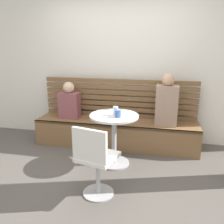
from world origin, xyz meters
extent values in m
plane|color=#514C47|center=(0.00, 0.00, 0.00)|extent=(8.00, 8.00, 0.00)
cube|color=silver|center=(0.00, 1.64, 1.45)|extent=(5.20, 0.10, 2.90)
cube|color=brown|center=(0.00, 1.20, 0.22)|extent=(2.70, 0.52, 0.44)
cube|color=brown|center=(0.00, 0.96, 0.42)|extent=(2.70, 0.04, 0.04)
cube|color=brown|center=(0.00, 1.44, 0.48)|extent=(2.65, 0.04, 0.07)
cube|color=brown|center=(0.00, 1.44, 0.59)|extent=(2.65, 0.04, 0.07)
cube|color=brown|center=(0.00, 1.44, 0.68)|extent=(2.65, 0.04, 0.07)
cube|color=brown|center=(0.00, 1.44, 0.78)|extent=(2.65, 0.04, 0.07)
cube|color=brown|center=(0.00, 1.44, 0.88)|extent=(2.65, 0.04, 0.07)
cube|color=brown|center=(0.00, 1.44, 0.97)|extent=(2.65, 0.04, 0.07)
cube|color=brown|center=(0.00, 1.44, 1.07)|extent=(2.65, 0.04, 0.07)
cylinder|color=#ADADB2|center=(0.10, 0.56, 0.01)|extent=(0.44, 0.44, 0.02)
cylinder|color=#ADADB2|center=(0.10, 0.56, 0.37)|extent=(0.07, 0.07, 0.69)
cylinder|color=silver|center=(0.10, 0.56, 0.72)|extent=(0.68, 0.68, 0.03)
cylinder|color=#ADADB2|center=(0.07, -0.19, 0.01)|extent=(0.36, 0.36, 0.02)
cylinder|color=#ADADB2|center=(0.07, -0.19, 0.23)|extent=(0.05, 0.05, 0.45)
cube|color=white|center=(0.07, -0.19, 0.47)|extent=(0.48, 0.48, 0.04)
cube|color=white|center=(0.03, -0.36, 0.67)|extent=(0.40, 0.13, 0.36)
cube|color=#9E7F6B|center=(0.81, 1.18, 0.76)|extent=(0.34, 0.22, 0.63)
sphere|color=tan|center=(0.81, 1.18, 1.16)|extent=(0.19, 0.19, 0.19)
cube|color=brown|center=(-0.82, 1.22, 0.66)|extent=(0.34, 0.22, 0.45)
sphere|color=#DBB293|center=(-0.82, 1.22, 0.97)|extent=(0.19, 0.19, 0.19)
cylinder|color=silver|center=(0.12, 0.56, 0.80)|extent=(0.07, 0.07, 0.12)
cylinder|color=#3D5B9E|center=(0.17, 0.47, 0.79)|extent=(0.08, 0.08, 0.09)
cylinder|color=white|center=(0.07, 0.78, 0.75)|extent=(0.17, 0.17, 0.01)
camera|label=1|loc=(0.74, -2.53, 1.68)|focal=38.30mm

